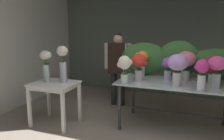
# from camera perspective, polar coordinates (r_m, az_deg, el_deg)

# --- Properties ---
(ground_plane) EXTENTS (7.74, 7.74, 0.00)m
(ground_plane) POSITION_cam_1_polar(r_m,az_deg,el_deg) (4.59, 9.05, -11.50)
(ground_plane) COLOR gray
(wall_back) EXTENTS (5.61, 0.12, 2.97)m
(wall_back) POSITION_cam_1_polar(r_m,az_deg,el_deg) (5.98, 13.10, 8.26)
(wall_back) COLOR slate
(wall_back) RESTS_ON ground
(wall_left) EXTENTS (0.12, 3.64, 2.97)m
(wall_left) POSITION_cam_1_polar(r_m,az_deg,el_deg) (5.54, -20.35, 7.66)
(wall_left) COLOR silver
(wall_left) RESTS_ON ground
(display_table_glass) EXTENTS (1.86, 1.01, 0.82)m
(display_table_glass) POSITION_cam_1_polar(r_m,az_deg,el_deg) (4.06, 14.97, -4.37)
(display_table_glass) COLOR #AFBFC0
(display_table_glass) RESTS_ON ground
(side_table_white) EXTENTS (0.75, 0.62, 0.76)m
(side_table_white) POSITION_cam_1_polar(r_m,az_deg,el_deg) (4.20, -13.81, -4.34)
(side_table_white) COLOR white
(side_table_white) RESTS_ON ground
(florist) EXTENTS (0.62, 0.24, 1.55)m
(florist) POSITION_cam_1_polar(r_m,az_deg,el_deg) (5.01, 1.45, 2.01)
(florist) COLOR #232328
(florist) RESTS_ON ground
(foliage_backdrop) EXTENTS (2.10, 0.32, 0.65)m
(foliage_backdrop) POSITION_cam_1_polar(r_m,az_deg,el_deg) (4.35, 15.48, 2.22)
(foliage_backdrop) COLOR #387033
(foliage_backdrop) RESTS_ON display_table_glass
(vase_scarlet_freesia) EXTENTS (0.27, 0.24, 0.46)m
(vase_scarlet_freesia) POSITION_cam_1_polar(r_m,az_deg,el_deg) (3.94, 6.57, 1.39)
(vase_scarlet_freesia) COLOR silver
(vase_scarlet_freesia) RESTS_ON display_table_glass
(vase_fuchsia_ranunculus) EXTENTS (0.28, 0.28, 0.48)m
(vase_fuchsia_ranunculus) POSITION_cam_1_polar(r_m,az_deg,el_deg) (3.79, 24.12, 0.65)
(vase_fuchsia_ranunculus) COLOR silver
(vase_fuchsia_ranunculus) RESTS_ON display_table_glass
(vase_crimson_lilies) EXTENTS (0.27, 0.23, 0.46)m
(vase_crimson_lilies) POSITION_cam_1_polar(r_m,az_deg,el_deg) (4.06, 23.42, 0.68)
(vase_crimson_lilies) COLOR silver
(vase_crimson_lilies) RESTS_ON display_table_glass
(vase_violet_anemones) EXTENTS (0.23, 0.21, 0.39)m
(vase_violet_anemones) POSITION_cam_1_polar(r_m,az_deg,el_deg) (4.06, 13.43, 0.80)
(vase_violet_anemones) COLOR silver
(vase_violet_anemones) RESTS_ON display_table_glass
(vase_sunset_peonies) EXTENTS (0.24, 0.21, 0.47)m
(vase_sunset_peonies) POSITION_cam_1_polar(r_m,az_deg,el_deg) (4.27, 7.35, 2.50)
(vase_sunset_peonies) COLOR silver
(vase_sunset_peonies) RESTS_ON display_table_glass
(vase_rosy_stock) EXTENTS (0.33, 0.32, 0.50)m
(vase_rosy_stock) POSITION_cam_1_polar(r_m,az_deg,el_deg) (4.12, 17.50, 2.02)
(vase_rosy_stock) COLOR silver
(vase_rosy_stock) RESTS_ON display_table_glass
(vase_magenta_dahlias) EXTENTS (0.22, 0.19, 0.46)m
(vase_magenta_dahlias) POSITION_cam_1_polar(r_m,az_deg,el_deg) (3.56, 21.01, -0.56)
(vase_magenta_dahlias) COLOR silver
(vase_magenta_dahlias) RESTS_ON display_table_glass
(vase_lilac_hydrangea) EXTENTS (0.32, 0.31, 0.50)m
(vase_lilac_hydrangea) POSITION_cam_1_polar(r_m,az_deg,el_deg) (3.70, 15.71, 0.99)
(vase_lilac_hydrangea) COLOR silver
(vase_lilac_hydrangea) RESTS_ON display_table_glass
(vase_ivory_roses) EXTENTS (0.24, 0.20, 0.45)m
(vase_ivory_roses) POSITION_cam_1_polar(r_m,az_deg,el_deg) (3.74, 3.07, 0.87)
(vase_ivory_roses) COLOR silver
(vase_ivory_roses) RESTS_ON display_table_glass
(vase_white_roses_tall) EXTENTS (0.21, 0.20, 0.55)m
(vase_white_roses_tall) POSITION_cam_1_polar(r_m,az_deg,el_deg) (4.19, -15.79, 1.64)
(vase_white_roses_tall) COLOR silver
(vase_white_roses_tall) RESTS_ON side_table_white
(vase_cream_lisianthus_tall) EXTENTS (0.21, 0.19, 0.64)m
(vase_cream_lisianthus_tall) POSITION_cam_1_polar(r_m,az_deg,el_deg) (4.07, -11.92, 1.95)
(vase_cream_lisianthus_tall) COLOR silver
(vase_cream_lisianthus_tall) RESTS_ON side_table_white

